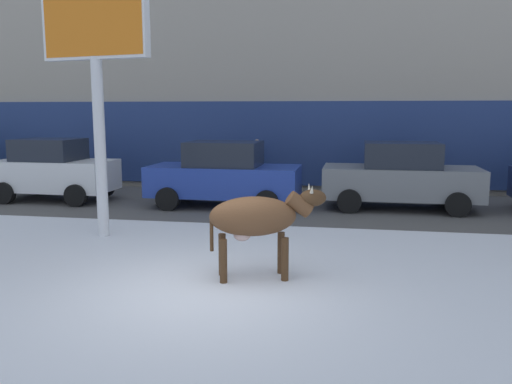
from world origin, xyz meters
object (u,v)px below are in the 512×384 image
object	(u,v)px
car_white_hatchback	(54,170)
pedestrian_near_billboard	(257,165)
billboard	(95,31)
car_grey_sedan	(401,176)
cow_brown	(257,218)
car_blue_sedan	(224,175)

from	to	relation	value
car_white_hatchback	pedestrian_near_billboard	world-z (taller)	car_white_hatchback
billboard	car_grey_sedan	bearing A→B (deg)	33.59
car_grey_sedan	billboard	bearing A→B (deg)	-146.41
cow_brown	car_blue_sedan	bearing A→B (deg)	108.32
billboard	cow_brown	bearing A→B (deg)	-30.91
car_blue_sedan	car_grey_sedan	distance (m)	4.89
billboard	car_grey_sedan	distance (m)	8.65
car_grey_sedan	cow_brown	bearing A→B (deg)	-112.89
cow_brown	pedestrian_near_billboard	size ratio (longest dim) A/B	1.12
billboard	car_white_hatchback	distance (m)	6.31
cow_brown	car_grey_sedan	bearing A→B (deg)	67.11
car_blue_sedan	pedestrian_near_billboard	xyz separation A→B (m)	(0.36, 3.23, -0.03)
car_white_hatchback	car_grey_sedan	distance (m)	10.16
cow_brown	car_blue_sedan	distance (m)	6.49
billboard	car_blue_sedan	world-z (taller)	billboard
cow_brown	car_white_hatchback	size ratio (longest dim) A/B	0.55
car_grey_sedan	car_white_hatchback	bearing A→B (deg)	-177.71
billboard	pedestrian_near_billboard	distance (m)	8.18
car_grey_sedan	pedestrian_near_billboard	world-z (taller)	car_grey_sedan
car_grey_sedan	pedestrian_near_billboard	size ratio (longest dim) A/B	2.44
cow_brown	car_white_hatchback	xyz separation A→B (m)	(-7.33, 6.27, -0.07)
car_blue_sedan	car_grey_sedan	size ratio (longest dim) A/B	1.00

